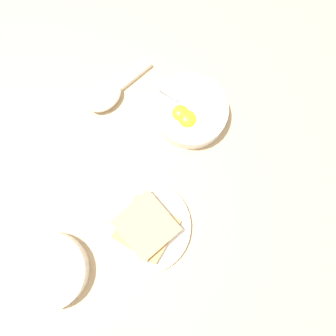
% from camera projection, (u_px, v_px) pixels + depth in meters
% --- Properties ---
extents(ground_plane, '(3.00, 3.00, 0.00)m').
position_uv_depth(ground_plane, '(156.00, 218.00, 0.73)').
color(ground_plane, tan).
extents(egg_bowl, '(0.15, 0.14, 0.07)m').
position_uv_depth(egg_bowl, '(191.00, 112.00, 0.74)').
color(egg_bowl, white).
rests_on(egg_bowl, ground_plane).
extents(toast_plate, '(0.17, 0.17, 0.01)m').
position_uv_depth(toast_plate, '(144.00, 226.00, 0.72)').
color(toast_plate, white).
rests_on(toast_plate, ground_plane).
extents(toast_sandwich, '(0.13, 0.13, 0.03)m').
position_uv_depth(toast_sandwich, '(146.00, 227.00, 0.70)').
color(toast_sandwich, tan).
rests_on(toast_sandwich, toast_plate).
extents(soup_spoon, '(0.13, 0.14, 0.03)m').
position_uv_depth(soup_spoon, '(108.00, 93.00, 0.75)').
color(soup_spoon, white).
rests_on(soup_spoon, ground_plane).
extents(congee_bowl, '(0.14, 0.14, 0.04)m').
position_uv_depth(congee_bowl, '(49.00, 271.00, 0.69)').
color(congee_bowl, white).
rests_on(congee_bowl, ground_plane).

